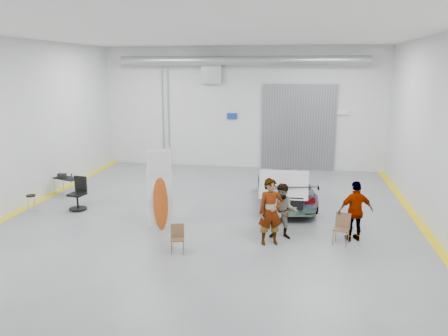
% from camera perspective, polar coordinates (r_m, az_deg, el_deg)
% --- Properties ---
extents(ground, '(16.00, 16.00, 0.00)m').
position_cam_1_polar(ground, '(14.83, -1.76, -6.66)').
color(ground, slate).
rests_on(ground, ground).
extents(room_shell, '(14.02, 16.18, 6.01)m').
position_cam_1_polar(room_shell, '(16.12, 0.57, 9.77)').
color(room_shell, silver).
rests_on(room_shell, ground).
extents(sedan_car, '(2.55, 4.88, 1.35)m').
position_cam_1_polar(sedan_car, '(16.42, 8.05, -2.35)').
color(sedan_car, white).
rests_on(sedan_car, ground).
extents(person_a, '(0.83, 0.68, 1.95)m').
position_cam_1_polar(person_a, '(12.57, 6.10, -5.70)').
color(person_a, '#8C674C').
rests_on(person_a, ground).
extents(person_b, '(0.83, 0.64, 1.69)m').
position_cam_1_polar(person_b, '(13.06, 7.76, -5.64)').
color(person_b, '#4A6687').
rests_on(person_b, ground).
extents(person_c, '(1.13, 0.72, 1.80)m').
position_cam_1_polar(person_c, '(13.35, 16.81, -5.41)').
color(person_c, '#AA5138').
rests_on(person_c, ground).
extents(surfboard_display, '(0.72, 0.42, 2.71)m').
position_cam_1_polar(surfboard_display, '(13.77, -8.67, -3.57)').
color(surfboard_display, white).
rests_on(surfboard_display, ground).
extents(folding_chair_near, '(0.45, 0.47, 0.78)m').
position_cam_1_polar(folding_chair_near, '(12.26, -6.08, -9.87)').
color(folding_chair_near, brown).
rests_on(folding_chair_near, ground).
extents(folding_chair_far, '(0.53, 0.55, 0.90)m').
position_cam_1_polar(folding_chair_far, '(13.17, 15.02, -8.43)').
color(folding_chair_far, brown).
rests_on(folding_chair_far, ground).
extents(shop_stool, '(0.33, 0.33, 0.65)m').
position_cam_1_polar(shop_stool, '(16.73, -23.84, -4.33)').
color(shop_stool, black).
rests_on(shop_stool, ground).
extents(work_table, '(1.19, 0.86, 0.88)m').
position_cam_1_polar(work_table, '(18.59, -20.00, -1.20)').
color(work_table, '#909498').
rests_on(work_table, ground).
extents(office_chair, '(0.63, 0.63, 1.17)m').
position_cam_1_polar(office_chair, '(16.49, -18.51, -3.42)').
color(office_chair, black).
rests_on(office_chair, ground).
extents(trunk_lid, '(1.58, 0.96, 0.04)m').
position_cam_1_polar(trunk_lid, '(14.23, 7.86, -1.85)').
color(trunk_lid, silver).
rests_on(trunk_lid, sedan_car).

